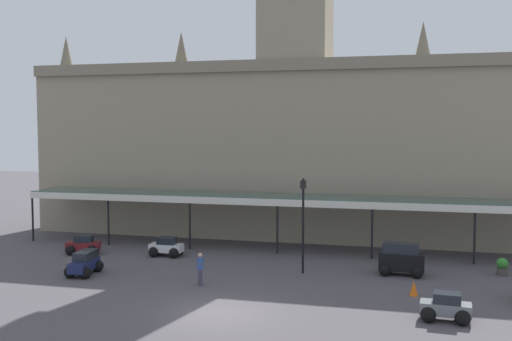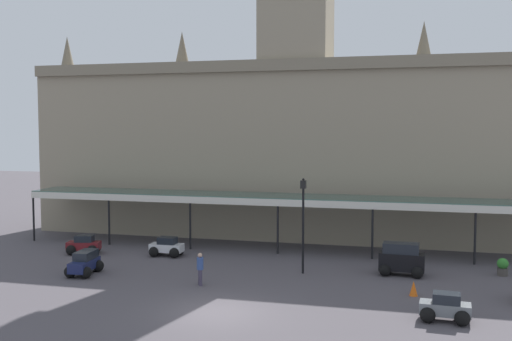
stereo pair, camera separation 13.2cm
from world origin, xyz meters
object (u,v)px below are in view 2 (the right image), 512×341
car_black_van (402,261)px  car_maroon_sedan (84,246)px  car_grey_sedan (445,309)px  pedestrian_beside_cars (200,268)px  planter_by_canopy (503,267)px  car_white_sedan (167,248)px  traffic_cone (414,288)px  victorian_lamppost (303,215)px  car_navy_estate (85,264)px

car_black_van → car_maroon_sedan: car_black_van is taller
car_black_van → car_maroon_sedan: size_ratio=1.11×
car_maroon_sedan → car_grey_sedan: (21.51, -8.04, 0.00)m
pedestrian_beside_cars → planter_by_canopy: 16.35m
car_grey_sedan → planter_by_canopy: 9.35m
car_white_sedan → car_black_van: 14.34m
car_maroon_sedan → car_grey_sedan: bearing=-20.5°
car_maroon_sedan → car_white_sedan: bearing=7.2°
car_black_van → planter_by_canopy: (5.32, 1.28, -0.32)m
pedestrian_beside_cars → planter_by_canopy: bearing=21.4°
car_black_van → pedestrian_beside_cars: car_black_van is taller
car_black_van → car_maroon_sedan: bearing=178.1°
pedestrian_beside_cars → traffic_cone: pedestrian_beside_cars is taller
car_white_sedan → victorian_lamppost: 9.68m
car_black_van → traffic_cone: size_ratio=3.43×
car_navy_estate → traffic_cone: bearing=0.7°
car_black_van → car_grey_sedan: car_black_van is taller
car_navy_estate → pedestrian_beside_cars: pedestrian_beside_cars is taller
car_grey_sedan → pedestrian_beside_cars: bearing=166.9°
car_black_van → car_white_sedan: bearing=174.7°
car_grey_sedan → victorian_lamppost: bearing=137.6°
car_black_van → pedestrian_beside_cars: bearing=-154.8°
victorian_lamppost → pedestrian_beside_cars: bearing=-140.9°
car_navy_estate → planter_by_canopy: 22.77m
car_black_van → traffic_cone: (0.61, -3.91, -0.45)m
car_white_sedan → traffic_cone: car_white_sedan is taller
car_navy_estate → planter_by_canopy: bearing=13.7°
car_navy_estate → planter_by_canopy: car_navy_estate is taller
pedestrian_beside_cars → victorian_lamppost: 6.41m
car_navy_estate → pedestrian_beside_cars: 6.92m
car_navy_estate → victorian_lamppost: (11.53, 3.20, 2.69)m
car_white_sedan → car_grey_sedan: 18.32m
car_white_sedan → pedestrian_beside_cars: bearing=-53.9°
car_black_van → planter_by_canopy: size_ratio=2.55×
car_navy_estate → car_white_sedan: (2.52, 5.43, -0.06)m
car_black_van → planter_by_canopy: 5.48m
car_navy_estate → car_white_sedan: size_ratio=1.12×
car_maroon_sedan → planter_by_canopy: car_maroon_sedan is taller
car_grey_sedan → traffic_cone: 3.70m
car_navy_estate → traffic_cone: size_ratio=3.25×
car_navy_estate → car_black_van: bearing=13.7°
car_navy_estate → car_maroon_sedan: size_ratio=1.06×
car_maroon_sedan → victorian_lamppost: size_ratio=0.42×
car_navy_estate → traffic_cone: 17.41m
car_navy_estate → car_maroon_sedan: bearing=121.1°
car_navy_estate → traffic_cone: (17.40, 0.20, -0.21)m
car_white_sedan → traffic_cone: bearing=-19.4°
car_white_sedan → planter_by_canopy: car_white_sedan is taller
car_navy_estate → car_maroon_sedan: car_navy_estate is taller
pedestrian_beside_cars → car_black_van: bearing=25.2°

